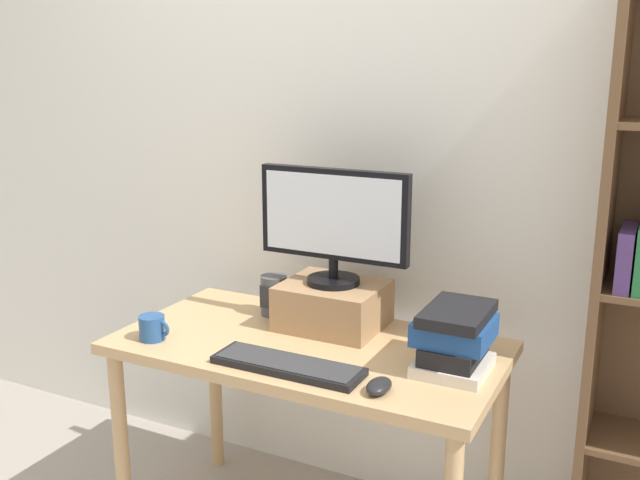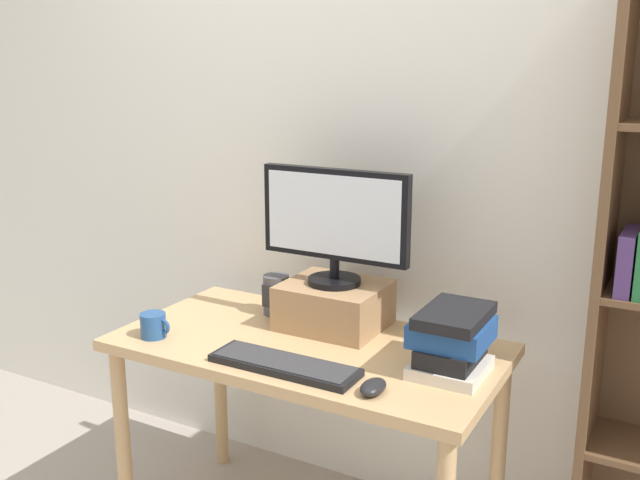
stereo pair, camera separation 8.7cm
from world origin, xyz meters
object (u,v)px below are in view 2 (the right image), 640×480
desk (308,368)px  keyboard (284,365)px  computer_mouse (373,387)px  desk_speaker (276,295)px  computer_monitor (335,221)px  coffee_mug (154,325)px  book_stack (452,340)px  riser_box (334,305)px

desk → keyboard: (0.04, -0.21, 0.10)m
computer_mouse → desk_speaker: 0.70m
computer_monitor → computer_mouse: size_ratio=5.05×
coffee_mug → book_stack: bearing=12.6°
computer_mouse → desk_speaker: desk_speaker is taller
riser_box → computer_monitor: size_ratio=0.63×
desk → keyboard: bearing=-78.6°
computer_mouse → coffee_mug: size_ratio=0.94×
riser_box → desk: bearing=-93.0°
computer_monitor → coffee_mug: size_ratio=4.73×
book_stack → coffee_mug: bearing=-167.4°
desk_speaker → coffee_mug: bearing=-121.1°
keyboard → desk: bearing=101.4°
keyboard → coffee_mug: (-0.50, 0.00, 0.03)m
riser_box → keyboard: bearing=-84.9°
computer_mouse → book_stack: size_ratio=0.39×
keyboard → coffee_mug: coffee_mug is taller
computer_mouse → coffee_mug: bearing=178.3°
riser_box → computer_mouse: bearing=-50.3°
book_stack → coffee_mug: book_stack is taller
computer_monitor → keyboard: (0.03, -0.38, -0.36)m
computer_mouse → coffee_mug: coffee_mug is taller
computer_monitor → desk_speaker: bearing=177.7°
desk → riser_box: riser_box is taller
computer_mouse → keyboard: bearing=176.4°
desk → coffee_mug: size_ratio=11.16×
keyboard → computer_mouse: 0.30m
keyboard → desk_speaker: 0.48m
computer_monitor → coffee_mug: (-0.47, -0.37, -0.33)m
book_stack → desk_speaker: size_ratio=1.84×
coffee_mug → riser_box: bearing=38.5°
computer_monitor → keyboard: computer_monitor is taller
book_stack → riser_box: bearing=160.8°
desk → desk_speaker: desk_speaker is taller
desk_speaker → book_stack: bearing=-13.6°
keyboard → riser_box: bearing=95.1°
computer_monitor → computer_mouse: computer_monitor is taller
desk → computer_monitor: computer_monitor is taller
book_stack → coffee_mug: (-0.94, -0.21, -0.06)m
keyboard → computer_mouse: size_ratio=4.41×
book_stack → desk_speaker: 0.73m
riser_box → coffee_mug: bearing=-141.5°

